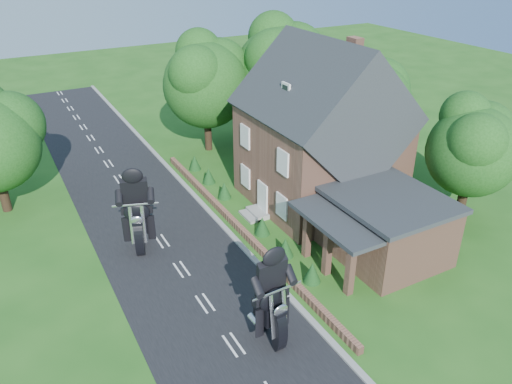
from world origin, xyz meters
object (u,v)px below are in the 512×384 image
motorcycle_lead (270,327)px  motorcycle_follow (140,237)px  house (321,136)px  annex (384,226)px  garden_wall (239,227)px

motorcycle_lead → motorcycle_follow: motorcycle_follow is taller
house → annex: house is taller
garden_wall → motorcycle_lead: bearing=-108.3°
annex → house: bearing=84.8°
house → motorcycle_follow: size_ratio=6.50×
garden_wall → annex: bearing=-46.2°
motorcycle_lead → motorcycle_follow: size_ratio=0.97×
garden_wall → house: house is taller
motorcycle_lead → motorcycle_follow: (-2.70, 9.33, 0.02)m
garden_wall → motorcycle_lead: size_ratio=14.33×
annex → garden_wall: bearing=133.8°
garden_wall → motorcycle_lead: (-2.81, -8.48, 0.51)m
garden_wall → motorcycle_follow: 5.60m
annex → motorcycle_lead: (-8.38, -2.68, -1.05)m
garden_wall → annex: size_ratio=3.12×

